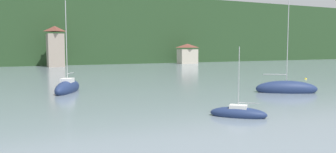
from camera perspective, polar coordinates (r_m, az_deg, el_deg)
shore_building_westcentral at (r=95.08m, az=-18.17°, el=4.67°), size 4.25×4.86×10.66m
shore_building_central at (r=107.16m, az=3.25°, el=3.75°), size 6.02×3.64×6.18m
sailboat_far_1 at (r=41.99m, az=-16.31°, el=-1.82°), size 4.88×7.07×11.11m
sailboat_mid_3 at (r=26.72m, az=11.56°, el=-5.99°), size 4.03×4.03×5.59m
sailboat_mid_7 at (r=42.04m, az=19.01°, el=-1.93°), size 6.99×5.49×11.02m
mooring_buoy_mid at (r=60.53m, az=21.86°, el=-0.40°), size 0.38×0.38×0.38m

